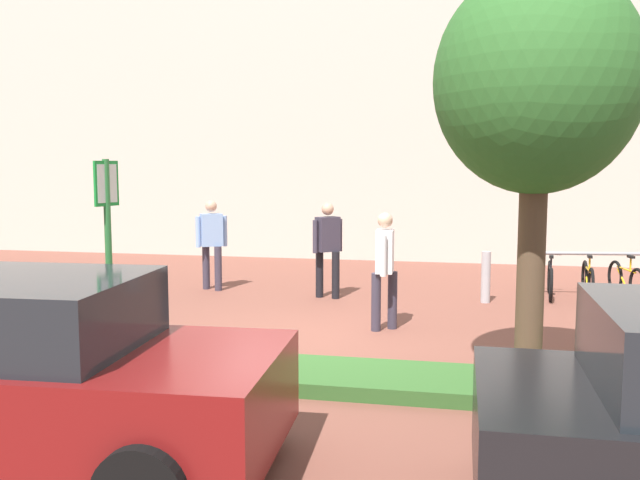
{
  "coord_description": "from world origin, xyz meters",
  "views": [
    {
      "loc": [
        2.13,
        -9.03,
        2.44
      ],
      "look_at": [
        0.05,
        1.09,
        1.28
      ],
      "focal_mm": 38.95,
      "sensor_mm": 36.0,
      "label": 1
    }
  ],
  "objects_px": {
    "tree_sidewalk": "(537,85)",
    "bike_rack_cluster": "(588,278)",
    "person_suited_dark": "(328,244)",
    "person_casual_tan": "(385,263)",
    "car_maroon_wagon": "(8,373)",
    "bike_at_sign": "(117,340)",
    "person_shirt_blue": "(212,239)",
    "bollard_steel": "(486,277)",
    "parking_sign_post": "(108,234)"
  },
  "relations": [
    {
      "from": "tree_sidewalk",
      "to": "bike_at_sign",
      "type": "distance_m",
      "value": 5.48
    },
    {
      "from": "bollard_steel",
      "to": "tree_sidewalk",
      "type": "bearing_deg",
      "value": -86.91
    },
    {
      "from": "parking_sign_post",
      "to": "person_shirt_blue",
      "type": "height_order",
      "value": "parking_sign_post"
    },
    {
      "from": "parking_sign_post",
      "to": "bollard_steel",
      "type": "bearing_deg",
      "value": 48.09
    },
    {
      "from": "parking_sign_post",
      "to": "bollard_steel",
      "type": "distance_m",
      "value": 6.75
    },
    {
      "from": "bollard_steel",
      "to": "car_maroon_wagon",
      "type": "bearing_deg",
      "value": -117.96
    },
    {
      "from": "person_casual_tan",
      "to": "car_maroon_wagon",
      "type": "xyz_separation_m",
      "value": [
        -2.46,
        -5.15,
        -0.23
      ]
    },
    {
      "from": "bike_at_sign",
      "to": "person_casual_tan",
      "type": "xyz_separation_m",
      "value": [
        2.89,
        2.56,
        0.63
      ]
    },
    {
      "from": "tree_sidewalk",
      "to": "parking_sign_post",
      "type": "height_order",
      "value": "tree_sidewalk"
    },
    {
      "from": "tree_sidewalk",
      "to": "car_maroon_wagon",
      "type": "relative_size",
      "value": 1.0
    },
    {
      "from": "tree_sidewalk",
      "to": "bollard_steel",
      "type": "xyz_separation_m",
      "value": [
        -0.27,
        5.0,
        -2.75
      ]
    },
    {
      "from": "bike_at_sign",
      "to": "person_casual_tan",
      "type": "relative_size",
      "value": 0.92
    },
    {
      "from": "tree_sidewalk",
      "to": "bollard_steel",
      "type": "bearing_deg",
      "value": 93.09
    },
    {
      "from": "tree_sidewalk",
      "to": "bike_rack_cluster",
      "type": "relative_size",
      "value": 2.09
    },
    {
      "from": "car_maroon_wagon",
      "to": "person_shirt_blue",
      "type": "bearing_deg",
      "value": 98.43
    },
    {
      "from": "bollard_steel",
      "to": "person_casual_tan",
      "type": "height_order",
      "value": "person_casual_tan"
    },
    {
      "from": "person_suited_dark",
      "to": "person_casual_tan",
      "type": "relative_size",
      "value": 1.0
    },
    {
      "from": "bike_at_sign",
      "to": "person_shirt_blue",
      "type": "height_order",
      "value": "person_shirt_blue"
    },
    {
      "from": "person_casual_tan",
      "to": "car_maroon_wagon",
      "type": "height_order",
      "value": "person_casual_tan"
    },
    {
      "from": "bike_rack_cluster",
      "to": "bollard_steel",
      "type": "bearing_deg",
      "value": -153.93
    },
    {
      "from": "person_casual_tan",
      "to": "bollard_steel",
      "type": "bearing_deg",
      "value": 57.0
    },
    {
      "from": "bike_at_sign",
      "to": "bike_rack_cluster",
      "type": "xyz_separation_m",
      "value": [
        6.24,
        5.8,
        -0.0
      ]
    },
    {
      "from": "bike_rack_cluster",
      "to": "person_casual_tan",
      "type": "distance_m",
      "value": 4.7
    },
    {
      "from": "person_shirt_blue",
      "to": "tree_sidewalk",
      "type": "bearing_deg",
      "value": -44.05
    },
    {
      "from": "parking_sign_post",
      "to": "car_maroon_wagon",
      "type": "height_order",
      "value": "parking_sign_post"
    },
    {
      "from": "bike_at_sign",
      "to": "car_maroon_wagon",
      "type": "bearing_deg",
      "value": -80.47
    },
    {
      "from": "parking_sign_post",
      "to": "bike_at_sign",
      "type": "relative_size",
      "value": 1.57
    },
    {
      "from": "parking_sign_post",
      "to": "bike_rack_cluster",
      "type": "relative_size",
      "value": 1.19
    },
    {
      "from": "bollard_steel",
      "to": "car_maroon_wagon",
      "type": "xyz_separation_m",
      "value": [
        -3.97,
        -7.48,
        0.31
      ]
    },
    {
      "from": "tree_sidewalk",
      "to": "parking_sign_post",
      "type": "distance_m",
      "value": 4.97
    },
    {
      "from": "tree_sidewalk",
      "to": "person_shirt_blue",
      "type": "distance_m",
      "value": 7.81
    },
    {
      "from": "bike_at_sign",
      "to": "bike_rack_cluster",
      "type": "bearing_deg",
      "value": 42.87
    },
    {
      "from": "bike_rack_cluster",
      "to": "person_suited_dark",
      "type": "xyz_separation_m",
      "value": [
        -4.62,
        -1.04,
        0.63
      ]
    },
    {
      "from": "parking_sign_post",
      "to": "bike_at_sign",
      "type": "distance_m",
      "value": 1.27
    },
    {
      "from": "bike_at_sign",
      "to": "bike_rack_cluster",
      "type": "relative_size",
      "value": 0.76
    },
    {
      "from": "person_shirt_blue",
      "to": "car_maroon_wagon",
      "type": "bearing_deg",
      "value": -81.57
    },
    {
      "from": "bike_at_sign",
      "to": "person_suited_dark",
      "type": "relative_size",
      "value": 0.92
    },
    {
      "from": "parking_sign_post",
      "to": "car_maroon_wagon",
      "type": "xyz_separation_m",
      "value": [
        0.47,
        -2.53,
        -0.86
      ]
    },
    {
      "from": "bike_at_sign",
      "to": "bollard_steel",
      "type": "relative_size",
      "value": 1.76
    },
    {
      "from": "person_suited_dark",
      "to": "person_casual_tan",
      "type": "bearing_deg",
      "value": -59.94
    },
    {
      "from": "bike_at_sign",
      "to": "person_shirt_blue",
      "type": "xyz_separation_m",
      "value": [
        -0.71,
        5.1,
        0.63
      ]
    },
    {
      "from": "bike_rack_cluster",
      "to": "person_suited_dark",
      "type": "distance_m",
      "value": 4.78
    },
    {
      "from": "bike_at_sign",
      "to": "car_maroon_wagon",
      "type": "height_order",
      "value": "car_maroon_wagon"
    },
    {
      "from": "tree_sidewalk",
      "to": "person_suited_dark",
      "type": "distance_m",
      "value": 6.16
    },
    {
      "from": "bollard_steel",
      "to": "bike_at_sign",
      "type": "bearing_deg",
      "value": -131.98
    },
    {
      "from": "bike_at_sign",
      "to": "person_casual_tan",
      "type": "bearing_deg",
      "value": 41.58
    },
    {
      "from": "tree_sidewalk",
      "to": "bike_at_sign",
      "type": "relative_size",
      "value": 2.76
    },
    {
      "from": "person_suited_dark",
      "to": "tree_sidewalk",
      "type": "bearing_deg",
      "value": -57.87
    },
    {
      "from": "person_shirt_blue",
      "to": "person_casual_tan",
      "type": "xyz_separation_m",
      "value": [
        3.6,
        -2.54,
        0.0
      ]
    },
    {
      "from": "bike_at_sign",
      "to": "car_maroon_wagon",
      "type": "distance_m",
      "value": 2.65
    }
  ]
}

